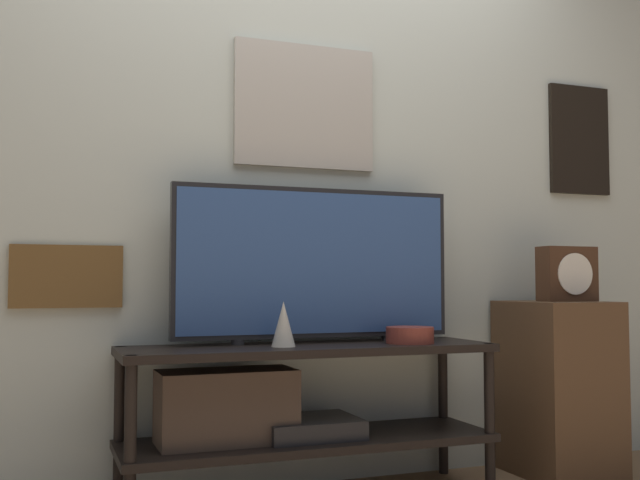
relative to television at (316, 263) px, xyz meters
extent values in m
cube|color=beige|center=(-0.06, 0.17, 0.47)|extent=(6.40, 0.06, 2.70)
cube|color=#B2ADA3|center=(0.00, 0.12, 0.65)|extent=(0.60, 0.02, 0.51)
cube|color=#B2BCC6|center=(0.00, 0.12, 0.65)|extent=(0.56, 0.01, 0.48)
cube|color=black|center=(1.39, 0.12, 0.60)|extent=(0.33, 0.02, 0.52)
cube|color=white|center=(1.39, 0.12, 0.60)|extent=(0.29, 0.01, 0.48)
cube|color=brown|center=(-0.92, 0.12, -0.05)|extent=(0.39, 0.02, 0.23)
cube|color=beige|center=(-0.92, 0.12, -0.05)|extent=(0.36, 0.01, 0.19)
cube|color=black|center=(-0.06, -0.09, -0.33)|extent=(1.40, 0.41, 0.03)
cube|color=black|center=(-0.06, -0.09, -0.67)|extent=(1.40, 0.41, 0.03)
cylinder|color=black|center=(-0.73, -0.27, -0.60)|extent=(0.04, 0.04, 0.57)
cylinder|color=black|center=(0.61, -0.27, -0.60)|extent=(0.04, 0.04, 0.57)
cylinder|color=black|center=(-0.73, 0.09, -0.60)|extent=(0.04, 0.04, 0.57)
cylinder|color=black|center=(0.61, 0.09, -0.60)|extent=(0.04, 0.04, 0.57)
cube|color=black|center=(-0.06, -0.09, -0.62)|extent=(0.36, 0.29, 0.07)
cube|color=#47382D|center=(-0.37, -0.09, -0.52)|extent=(0.49, 0.23, 0.26)
cylinder|color=black|center=(-0.31, 0.00, -0.30)|extent=(0.05, 0.05, 0.02)
cylinder|color=black|center=(0.31, 0.00, -0.30)|extent=(0.05, 0.05, 0.02)
cube|color=black|center=(0.00, 0.00, 0.00)|extent=(1.13, 0.04, 0.58)
cube|color=#33518C|center=(0.00, -0.01, 0.00)|extent=(1.10, 0.01, 0.55)
cylinder|color=brown|center=(0.33, -0.15, -0.28)|extent=(0.19, 0.19, 0.06)
cone|color=beige|center=(-0.17, -0.13, -0.23)|extent=(0.09, 0.09, 0.17)
cube|color=#513823|center=(1.06, -0.10, -0.52)|extent=(0.37, 0.44, 0.73)
cube|color=#422819|center=(1.11, -0.12, -0.04)|extent=(0.25, 0.10, 0.23)
cylinder|color=white|center=(1.11, -0.17, -0.04)|extent=(0.18, 0.01, 0.18)
camera|label=1|loc=(-1.01, -2.75, -0.08)|focal=42.00mm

